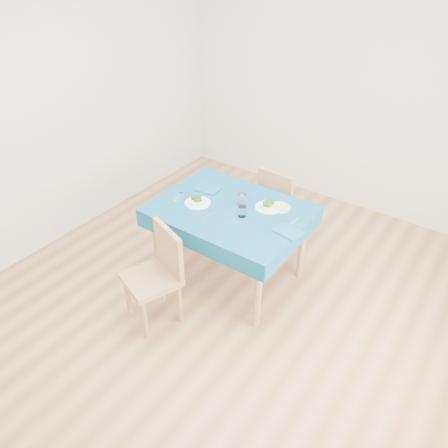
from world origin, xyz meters
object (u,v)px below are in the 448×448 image
Objects in this scene: table at (230,244)px; side_plate at (280,207)px; chair_near at (150,273)px; chair_far at (283,200)px; bowl_far at (268,205)px; bowl_near at (198,200)px.

side_plate reaches higher than table.
side_plate is at bearing 36.36° from table.
chair_near is at bearing -104.38° from table.
chair_far is at bearing 99.32° from chair_near.
bowl_far is (0.17, -0.62, 0.32)m from chair_far.
chair_far is 4.97× the size of side_plate.
chair_near reaches higher than side_plate.
bowl_far is (0.53, 0.29, -0.00)m from bowl_near.
bowl_far is at bearing 28.77° from bowl_near.
table is at bearing 95.31° from chair_near.
chair_far is (0.29, 1.61, -0.02)m from chair_near.
table is 5.68× the size of bowl_near.
bowl_near reaches higher than side_plate.
side_plate is at bearing 36.68° from bowl_far.
chair_far reaches higher than table.
table is 0.57m from side_plate.
bowl_far is (0.26, 0.19, 0.41)m from table.
bowl_far reaches higher than side_plate.
bowl_near is at bearing -151.23° from bowl_far.
chair_near is 4.38× the size of bowl_near.
bowl_near is 0.71m from side_plate.
table is 0.52m from bowl_far.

